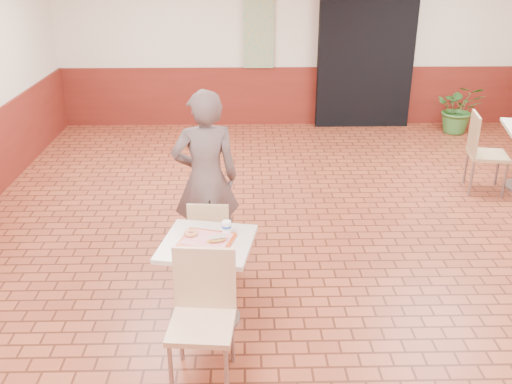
{
  "coord_description": "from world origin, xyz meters",
  "views": [
    {
      "loc": [
        -0.87,
        -4.79,
        2.89
      ],
      "look_at": [
        -0.77,
        -0.28,
        0.95
      ],
      "focal_mm": 40.0,
      "sensor_mm": 36.0,
      "label": 1
    }
  ],
  "objects_px": {
    "chair_second_left": "(482,148)",
    "potted_plant": "(459,109)",
    "chair_main_back": "(210,235)",
    "paper_cup": "(227,227)",
    "main_table": "(208,268)",
    "serving_tray": "(207,240)",
    "chair_main_front": "(203,310)",
    "long_john_donut": "(217,239)",
    "ring_donut": "(191,233)",
    "customer": "(206,179)"
  },
  "relations": [
    {
      "from": "chair_second_left",
      "to": "potted_plant",
      "type": "bearing_deg",
      "value": -3.35
    },
    {
      "from": "chair_main_back",
      "to": "paper_cup",
      "type": "height_order",
      "value": "paper_cup"
    },
    {
      "from": "main_table",
      "to": "serving_tray",
      "type": "height_order",
      "value": "serving_tray"
    },
    {
      "from": "serving_tray",
      "to": "chair_main_front",
      "type": "bearing_deg",
      "value": -90.13
    },
    {
      "from": "main_table",
      "to": "chair_second_left",
      "type": "height_order",
      "value": "chair_second_left"
    },
    {
      "from": "chair_main_front",
      "to": "paper_cup",
      "type": "distance_m",
      "value": 0.81
    },
    {
      "from": "chair_main_back",
      "to": "long_john_donut",
      "type": "distance_m",
      "value": 0.8
    },
    {
      "from": "ring_donut",
      "to": "paper_cup",
      "type": "xyz_separation_m",
      "value": [
        0.28,
        0.05,
        0.03
      ]
    },
    {
      "from": "chair_main_front",
      "to": "ring_donut",
      "type": "relative_size",
      "value": 8.74
    },
    {
      "from": "chair_second_left",
      "to": "serving_tray",
      "type": "bearing_deg",
      "value": 139.9
    },
    {
      "from": "main_table",
      "to": "chair_second_left",
      "type": "xyz_separation_m",
      "value": [
        3.3,
        2.73,
        0.06
      ]
    },
    {
      "from": "main_table",
      "to": "chair_main_front",
      "type": "height_order",
      "value": "chair_main_front"
    },
    {
      "from": "main_table",
      "to": "paper_cup",
      "type": "distance_m",
      "value": 0.37
    },
    {
      "from": "main_table",
      "to": "serving_tray",
      "type": "distance_m",
      "value": 0.25
    },
    {
      "from": "chair_main_front",
      "to": "serving_tray",
      "type": "xyz_separation_m",
      "value": [
        0.0,
        0.64,
        0.21
      ]
    },
    {
      "from": "chair_main_front",
      "to": "potted_plant",
      "type": "bearing_deg",
      "value": 61.39
    },
    {
      "from": "chair_main_front",
      "to": "chair_second_left",
      "type": "bearing_deg",
      "value": 50.76
    },
    {
      "from": "chair_main_back",
      "to": "main_table",
      "type": "bearing_deg",
      "value": 96.2
    },
    {
      "from": "main_table",
      "to": "ring_donut",
      "type": "bearing_deg",
      "value": 154.83
    },
    {
      "from": "customer",
      "to": "serving_tray",
      "type": "distance_m",
      "value": 1.01
    },
    {
      "from": "ring_donut",
      "to": "long_john_donut",
      "type": "xyz_separation_m",
      "value": [
        0.21,
        -0.12,
        0.0
      ]
    },
    {
      "from": "potted_plant",
      "to": "customer",
      "type": "bearing_deg",
      "value": -133.48
    },
    {
      "from": "customer",
      "to": "paper_cup",
      "type": "distance_m",
      "value": 0.92
    },
    {
      "from": "chair_main_back",
      "to": "paper_cup",
      "type": "distance_m",
      "value": 0.69
    },
    {
      "from": "customer",
      "to": "potted_plant",
      "type": "relative_size",
      "value": 2.09
    },
    {
      "from": "main_table",
      "to": "serving_tray",
      "type": "relative_size",
      "value": 1.83
    },
    {
      "from": "chair_main_front",
      "to": "serving_tray",
      "type": "height_order",
      "value": "chair_main_front"
    },
    {
      "from": "chair_main_front",
      "to": "ring_donut",
      "type": "bearing_deg",
      "value": 105.68
    },
    {
      "from": "chair_second_left",
      "to": "potted_plant",
      "type": "height_order",
      "value": "chair_second_left"
    },
    {
      "from": "main_table",
      "to": "chair_main_back",
      "type": "height_order",
      "value": "chair_main_back"
    },
    {
      "from": "customer",
      "to": "chair_second_left",
      "type": "xyz_separation_m",
      "value": [
        3.36,
        1.72,
        -0.31
      ]
    },
    {
      "from": "chair_main_front",
      "to": "customer",
      "type": "distance_m",
      "value": 1.67
    },
    {
      "from": "serving_tray",
      "to": "customer",
      "type": "bearing_deg",
      "value": 93.68
    },
    {
      "from": "ring_donut",
      "to": "long_john_donut",
      "type": "height_order",
      "value": "long_john_donut"
    },
    {
      "from": "customer",
      "to": "long_john_donut",
      "type": "relative_size",
      "value": 11.07
    },
    {
      "from": "chair_second_left",
      "to": "chair_main_back",
      "type": "bearing_deg",
      "value": 132.15
    },
    {
      "from": "ring_donut",
      "to": "chair_second_left",
      "type": "xyz_separation_m",
      "value": [
        3.43,
        2.67,
        -0.22
      ]
    },
    {
      "from": "main_table",
      "to": "chair_main_back",
      "type": "bearing_deg",
      "value": 91.65
    },
    {
      "from": "chair_main_back",
      "to": "paper_cup",
      "type": "relative_size",
      "value": 8.43
    },
    {
      "from": "customer",
      "to": "ring_donut",
      "type": "height_order",
      "value": "customer"
    },
    {
      "from": "chair_main_back",
      "to": "serving_tray",
      "type": "height_order",
      "value": "chair_main_back"
    },
    {
      "from": "serving_tray",
      "to": "chair_main_back",
      "type": "bearing_deg",
      "value": 91.65
    },
    {
      "from": "long_john_donut",
      "to": "paper_cup",
      "type": "relative_size",
      "value": 1.64
    },
    {
      "from": "customer",
      "to": "potted_plant",
      "type": "bearing_deg",
      "value": -144.3
    },
    {
      "from": "main_table",
      "to": "chair_second_left",
      "type": "distance_m",
      "value": 4.28
    },
    {
      "from": "long_john_donut",
      "to": "potted_plant",
      "type": "distance_m",
      "value": 6.49
    },
    {
      "from": "main_table",
      "to": "customer",
      "type": "distance_m",
      "value": 1.07
    },
    {
      "from": "chair_main_front",
      "to": "serving_tray",
      "type": "bearing_deg",
      "value": 95.08
    },
    {
      "from": "paper_cup",
      "to": "main_table",
      "type": "bearing_deg",
      "value": -144.81
    },
    {
      "from": "chair_main_back",
      "to": "ring_donut",
      "type": "distance_m",
      "value": 0.7
    }
  ]
}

